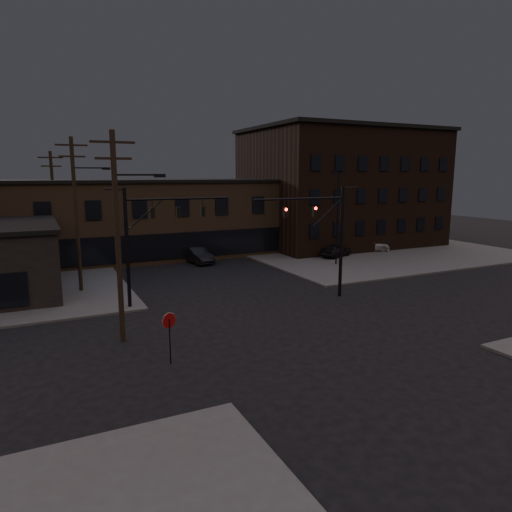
{
  "coord_description": "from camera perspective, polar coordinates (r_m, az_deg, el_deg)",
  "views": [
    {
      "loc": [
        -13.25,
        -22.06,
        8.8
      ],
      "look_at": [
        -0.29,
        4.62,
        3.5
      ],
      "focal_mm": 32.0,
      "sensor_mm": 36.0,
      "label": 1
    }
  ],
  "objects": [
    {
      "name": "sidewalk_ne",
      "position": [
        57.1,
        12.59,
        1.09
      ],
      "size": [
        30.0,
        30.0,
        0.15
      ],
      "primitive_type": "cube",
      "color": "#474744",
      "rests_on": "ground"
    },
    {
      "name": "building_row",
      "position": [
        52.01,
        -11.08,
        4.65
      ],
      "size": [
        40.0,
        12.0,
        8.0
      ],
      "primitive_type": "cube",
      "color": "brown",
      "rests_on": "ground"
    },
    {
      "name": "car_crossing",
      "position": [
        46.4,
        -7.39,
        0.1
      ],
      "size": [
        2.33,
        4.98,
        1.58
      ],
      "primitive_type": "imported",
      "rotation": [
        0.0,
        0.0,
        0.14
      ],
      "color": "black",
      "rests_on": "ground"
    },
    {
      "name": "stop_sign",
      "position": [
        21.89,
        -10.79,
        -8.58
      ],
      "size": [
        0.72,
        0.33,
        2.48
      ],
      "color": "black",
      "rests_on": "ground"
    },
    {
      "name": "lot_light_b",
      "position": [
        52.32,
        12.28,
        6.29
      ],
      "size": [
        1.5,
        0.28,
        9.14
      ],
      "color": "black",
      "rests_on": "ground"
    },
    {
      "name": "utility_pole_far",
      "position": [
        48.19,
        -23.9,
        5.68
      ],
      "size": [
        2.2,
        0.28,
        11.0
      ],
      "color": "black",
      "rests_on": "ground"
    },
    {
      "name": "lot_light_a",
      "position": [
        44.73,
        10.16,
        5.75
      ],
      "size": [
        1.5,
        0.28,
        9.14
      ],
      "color": "black",
      "rests_on": "ground"
    },
    {
      "name": "ground",
      "position": [
        27.2,
        4.86,
        -8.79
      ],
      "size": [
        140.0,
        140.0,
        0.0
      ],
      "primitive_type": "plane",
      "color": "black",
      "rests_on": "ground"
    },
    {
      "name": "utility_pole_near",
      "position": [
        24.54,
        -16.8,
        2.84
      ],
      "size": [
        3.7,
        0.28,
        11.0
      ],
      "color": "black",
      "rests_on": "ground"
    },
    {
      "name": "parked_car_lot_a",
      "position": [
        49.45,
        9.96,
        0.75
      ],
      "size": [
        4.55,
        3.26,
        1.44
      ],
      "primitive_type": "imported",
      "rotation": [
        0.0,
        0.0,
        1.99
      ],
      "color": "black",
      "rests_on": "sidewalk_ne"
    },
    {
      "name": "utility_pole_mid",
      "position": [
        36.27,
        -21.48,
        5.2
      ],
      "size": [
        3.7,
        0.28,
        11.5
      ],
      "color": "black",
      "rests_on": "ground"
    },
    {
      "name": "traffic_signal_near",
      "position": [
        32.66,
        9.05,
        3.2
      ],
      "size": [
        7.12,
        0.24,
        8.0
      ],
      "color": "black",
      "rests_on": "ground"
    },
    {
      "name": "building_right",
      "position": [
        59.63,
        10.44,
        8.23
      ],
      "size": [
        22.0,
        16.0,
        14.0
      ],
      "primitive_type": "cube",
      "color": "black",
      "rests_on": "ground"
    },
    {
      "name": "traffic_signal_far",
      "position": [
        31.0,
        -13.56,
        2.83
      ],
      "size": [
        7.12,
        0.24,
        8.0
      ],
      "color": "black",
      "rests_on": "ground"
    },
    {
      "name": "parked_car_lot_b",
      "position": [
        54.22,
        13.85,
        1.41
      ],
      "size": [
        5.23,
        4.03,
        1.41
      ],
      "primitive_type": "imported",
      "rotation": [
        0.0,
        0.0,
        1.08
      ],
      "color": "#BCBCBE",
      "rests_on": "sidewalk_ne"
    }
  ]
}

